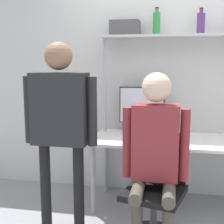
{
  "coord_description": "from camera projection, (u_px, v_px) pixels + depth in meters",
  "views": [
    {
      "loc": [
        -0.03,
        -2.79,
        1.51
      ],
      "look_at": [
        -0.55,
        -0.16,
        1.08
      ],
      "focal_mm": 50.0,
      "sensor_mm": 36.0,
      "label": 1
    }
  ],
  "objects": [
    {
      "name": "person_standing",
      "position": [
        60.0,
        116.0,
        2.56
      ],
      "size": [
        0.63,
        0.23,
        1.67
      ],
      "color": "black",
      "rests_on": "ground_plane"
    },
    {
      "name": "storage_box",
      "position": [
        125.0,
        28.0,
        3.34
      ],
      "size": [
        0.31,
        0.2,
        0.16
      ],
      "color": "#4C4C51",
      "rests_on": "shelf_unit"
    },
    {
      "name": "cell_phone",
      "position": [
        178.0,
        145.0,
        2.94
      ],
      "size": [
        0.07,
        0.15,
        0.01
      ],
      "color": "black",
      "rests_on": "desk"
    },
    {
      "name": "bottle_green",
      "position": [
        157.0,
        23.0,
        3.27
      ],
      "size": [
        0.08,
        0.08,
        0.28
      ],
      "color": "#2D8C3F",
      "rests_on": "shelf_unit"
    },
    {
      "name": "laptop",
      "position": [
        151.0,
        136.0,
        3.07
      ],
      "size": [
        0.35,
        0.22,
        0.22
      ],
      "color": "silver",
      "rests_on": "desk"
    },
    {
      "name": "office_chair",
      "position": [
        155.0,
        210.0,
        2.61
      ],
      "size": [
        0.56,
        0.56,
        0.93
      ],
      "color": "black",
      "rests_on": "ground_plane"
    },
    {
      "name": "wall_back",
      "position": [
        176.0,
        76.0,
        3.48
      ],
      "size": [
        8.0,
        0.06,
        2.7
      ],
      "color": "silver",
      "rests_on": "ground_plane"
    },
    {
      "name": "shelf_unit",
      "position": [
        177.0,
        62.0,
        3.29
      ],
      "size": [
        1.61,
        0.26,
        1.79
      ],
      "color": "silver",
      "rests_on": "ground_plane"
    },
    {
      "name": "bottle_purple",
      "position": [
        201.0,
        23.0,
        3.19
      ],
      "size": [
        0.08,
        0.08,
        0.26
      ],
      "color": "#593372",
      "rests_on": "shelf_unit"
    },
    {
      "name": "desk",
      "position": [
        174.0,
        146.0,
        3.21
      ],
      "size": [
        1.7,
        0.73,
        0.73
      ],
      "color": "white",
      "rests_on": "ground_plane"
    },
    {
      "name": "ground_plane",
      "position": [
        172.0,
        224.0,
        2.94
      ],
      "size": [
        12.0,
        12.0,
        0.0
      ],
      "primitive_type": "plane",
      "color": "gray"
    },
    {
      "name": "person_seated",
      "position": [
        155.0,
        146.0,
        2.48
      ],
      "size": [
        0.54,
        0.48,
        1.43
      ],
      "color": "#4C473D",
      "rests_on": "ground_plane"
    },
    {
      "name": "monitor",
      "position": [
        142.0,
        108.0,
        3.43
      ],
      "size": [
        0.5,
        0.2,
        0.51
      ],
      "color": "black",
      "rests_on": "desk"
    }
  ]
}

